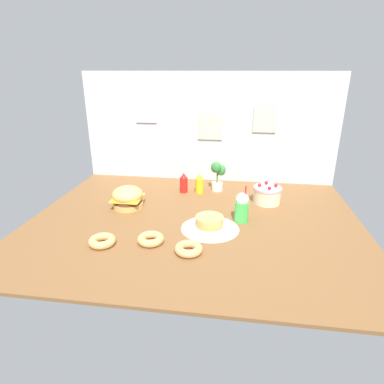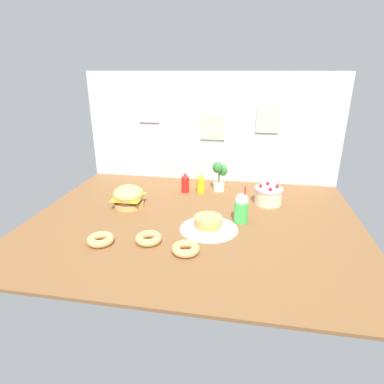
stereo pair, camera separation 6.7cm
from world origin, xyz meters
The scene contains 13 objects.
ground_plane centered at (0.00, 0.00, -0.01)m, with size 2.26×1.78×0.02m, color brown.
back_wall centered at (0.00, 0.89, 0.48)m, with size 2.26×0.04×0.96m.
doily_mat centered at (0.12, -0.11, 0.00)m, with size 0.38×0.38×0.00m, color white.
burger centered at (-0.52, 0.15, 0.08)m, with size 0.23×0.23×0.16m.
pancake_stack centered at (0.12, -0.11, 0.04)m, with size 0.29×0.29×0.10m.
layer_cake centered at (0.51, 0.39, 0.07)m, with size 0.21×0.21×0.16m.
ketchup_bottle centered at (-0.16, 0.52, 0.08)m, with size 0.07×0.07×0.17m.
mustard_bottle centered at (-0.03, 0.52, 0.08)m, with size 0.07×0.07×0.17m.
cream_soda_cup centered at (0.32, 0.03, 0.10)m, with size 0.09×0.09×0.26m.
donut_pink_glaze centered at (-0.49, -0.41, 0.03)m, with size 0.16×0.16×0.05m.
donut_chocolate centered at (-0.22, -0.34, 0.03)m, with size 0.16×0.16×0.05m.
donut_vanilla centered at (0.03, -0.42, 0.03)m, with size 0.16×0.16×0.05m.
potted_plant centered at (0.11, 0.60, 0.14)m, with size 0.13×0.10×0.26m.
Camera 1 is at (0.27, -1.97, 0.97)m, focal length 29.88 mm.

